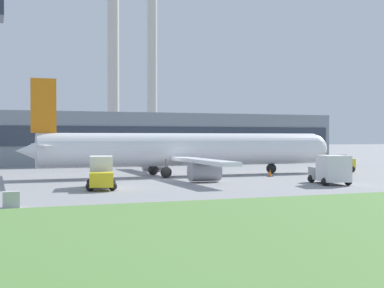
{
  "coord_description": "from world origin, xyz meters",
  "views": [
    {
      "loc": [
        -16.13,
        -50.26,
        4.16
      ],
      "look_at": [
        3.82,
        3.5,
        3.4
      ],
      "focal_mm": 50.0,
      "sensor_mm": 36.0,
      "label": 1
    }
  ],
  "objects_px": {
    "airplane": "(184,150)",
    "baggage_truck": "(101,173)",
    "fuel_truck": "(331,170)",
    "pushback_tug": "(338,164)"
  },
  "relations": [
    {
      "from": "airplane",
      "to": "baggage_truck",
      "type": "xyz_separation_m",
      "value": [
        -10.84,
        -10.61,
        -1.49
      ]
    },
    {
      "from": "airplane",
      "to": "fuel_truck",
      "type": "relative_size",
      "value": 6.86
    },
    {
      "from": "baggage_truck",
      "to": "pushback_tug",
      "type": "bearing_deg",
      "value": 18.25
    },
    {
      "from": "airplane",
      "to": "fuel_truck",
      "type": "height_order",
      "value": "airplane"
    },
    {
      "from": "airplane",
      "to": "fuel_truck",
      "type": "bearing_deg",
      "value": -58.27
    },
    {
      "from": "airplane",
      "to": "fuel_truck",
      "type": "distance_m",
      "value": 16.67
    },
    {
      "from": "pushback_tug",
      "to": "airplane",
      "type": "bearing_deg",
      "value": 177.87
    },
    {
      "from": "pushback_tug",
      "to": "fuel_truck",
      "type": "xyz_separation_m",
      "value": [
        -10.43,
        -13.41,
        0.31
      ]
    },
    {
      "from": "pushback_tug",
      "to": "baggage_truck",
      "type": "bearing_deg",
      "value": -161.75
    },
    {
      "from": "baggage_truck",
      "to": "fuel_truck",
      "type": "bearing_deg",
      "value": -10.19
    }
  ]
}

